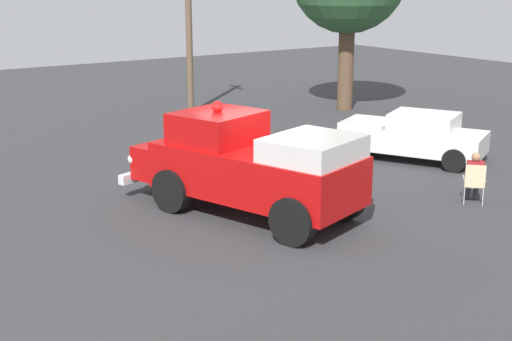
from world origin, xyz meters
TOP-DOWN VIEW (x-y plane):
  - ground_plane at (0.00, 0.00)m, footprint 60.00×60.00m
  - vintage_fire_truck at (0.60, 0.28)m, footprint 3.94×6.33m
  - classic_hot_rod at (-6.33, -1.18)m, footprint 3.67×4.72m
  - lawn_chair_near_truck at (-4.36, 2.78)m, footprint 0.69×0.69m
  - lawn_chair_by_car at (-3.37, -1.62)m, footprint 0.52×0.54m
  - spectator_seated at (-4.45, 2.69)m, footprint 0.64×0.64m
  - utility_pole at (-4.48, -11.63)m, footprint 0.44×1.69m
  - traffic_cone at (0.80, -3.93)m, footprint 0.40×0.40m

SIDE VIEW (x-z plane):
  - ground_plane at x=0.00m, z-range 0.00..0.00m
  - traffic_cone at x=0.80m, z-range -0.01..0.63m
  - lawn_chair_near_truck at x=-4.36m, z-range 0.08..1.10m
  - lawn_chair_by_car at x=-3.37m, z-range 0.08..1.10m
  - spectator_seated at x=-4.45m, z-range 0.05..1.34m
  - classic_hot_rod at x=-6.33m, z-range 0.02..1.48m
  - vintage_fire_truck at x=0.60m, z-range -0.10..2.49m
  - utility_pole at x=-4.48m, z-range 0.15..8.06m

